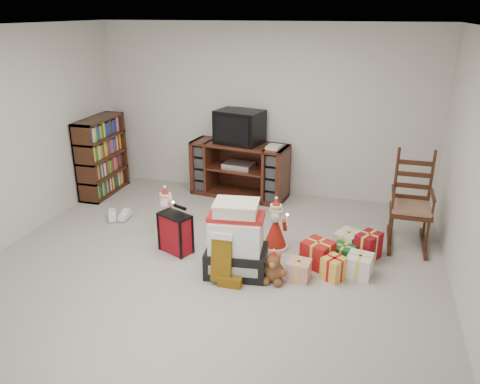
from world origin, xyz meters
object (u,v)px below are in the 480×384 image
mrs_claus_figurine (167,216)px  sneaker_pair (119,217)px  santa_figurine (275,229)px  bookshelf (102,158)px  gift_pile (236,243)px  red_suitcase (176,233)px  gift_cluster (337,255)px  crt_television (239,127)px  rocking_chair (410,211)px  tv_stand (240,170)px  teddy_bear (274,269)px

mrs_claus_figurine → sneaker_pair: size_ratio=1.91×
santa_figurine → mrs_claus_figurine: santa_figurine is taller
bookshelf → gift_pile: bearing=-33.3°
santa_figurine → sneaker_pair: bearing=174.6°
red_suitcase → gift_cluster: (1.84, 0.18, -0.11)m
santa_figurine → mrs_claus_figurine: size_ratio=1.01×
bookshelf → crt_television: crt_television is taller
bookshelf → rocking_chair: (4.40, -0.45, -0.16)m
bookshelf → red_suitcase: bookshelf is taller
red_suitcase → gift_cluster: size_ratio=0.49×
rocking_chair → mrs_claus_figurine: (-2.89, -0.61, -0.16)m
bookshelf → gift_pile: bookshelf is taller
red_suitcase → sneaker_pair: (-1.10, 0.61, -0.20)m
tv_stand → crt_television: (-0.01, 0.02, 0.65)m
red_suitcase → crt_television: crt_television is taller
red_suitcase → teddy_bear: red_suitcase is taller
rocking_chair → teddy_bear: rocking_chair is taller
red_suitcase → teddy_bear: 1.27m
teddy_bear → mrs_claus_figurine: mrs_claus_figurine is taller
gift_pile → sneaker_pair: bearing=148.5°
rocking_chair → crt_television: bearing=159.0°
tv_stand → gift_pile: bearing=-67.2°
gift_pile → mrs_claus_figurine: size_ratio=1.26×
mrs_claus_figurine → crt_television: size_ratio=0.86×
mrs_claus_figurine → sneaker_pair: (-0.81, 0.21, -0.20)m
gift_pile → teddy_bear: 0.47m
bookshelf → teddy_bear: bearing=-30.3°
sneaker_pair → santa_figurine: bearing=-25.4°
gift_pile → red_suitcase: 0.85m
bookshelf → crt_television: 2.14m
santa_figurine → sneaker_pair: size_ratio=1.93×
santa_figurine → sneaker_pair: (-2.19, 0.21, -0.20)m
rocking_chair → mrs_claus_figurine: size_ratio=1.86×
sneaker_pair → tv_stand: bearing=24.7°
bookshelf → gift_cluster: (3.64, -1.28, -0.43)m
sneaker_pair → crt_television: size_ratio=0.45×
rocking_chair → gift_pile: size_ratio=1.47×
tv_stand → gift_pile: (0.59, -2.17, -0.06)m
bookshelf → santa_figurine: 3.10m
rocking_chair → gift_pile: 2.19m
tv_stand → bookshelf: bearing=-159.6°
gift_cluster → gift_pile: bearing=-157.2°
tv_stand → rocking_chair: 2.54m
mrs_claus_figurine → gift_cluster: 2.14m
teddy_bear → mrs_claus_figurine: (-1.52, 0.71, 0.10)m
tv_stand → teddy_bear: size_ratio=4.60×
mrs_claus_figurine → rocking_chair: bearing=11.9°
gift_pile → tv_stand: bearing=97.9°
tv_stand → santa_figurine: size_ratio=2.32×
teddy_bear → crt_television: 2.63m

